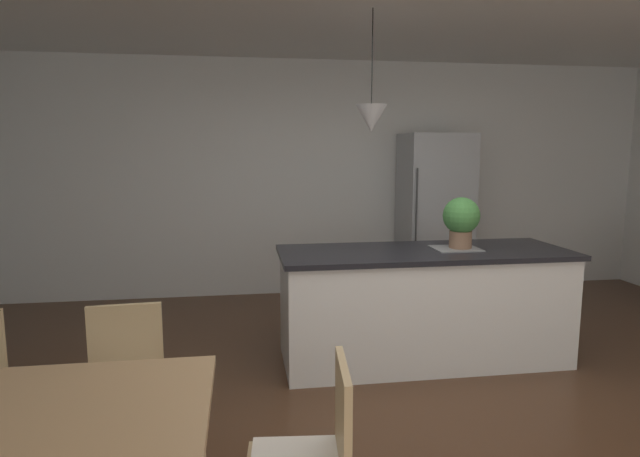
{
  "coord_description": "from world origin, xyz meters",
  "views": [
    {
      "loc": [
        -0.92,
        -2.85,
        1.67
      ],
      "look_at": [
        -0.4,
        0.59,
        1.16
      ],
      "focal_mm": 29.41,
      "sensor_mm": 36.0,
      "label": 1
    }
  ],
  "objects_px": {
    "chair_far_right": "(124,386)",
    "kitchen_island": "(423,304)",
    "potted_plant_on_island": "(461,219)",
    "refrigerator": "(434,216)"
  },
  "relations": [
    {
      "from": "kitchen_island",
      "to": "potted_plant_on_island",
      "type": "distance_m",
      "value": 0.74
    },
    {
      "from": "chair_far_right",
      "to": "refrigerator",
      "type": "xyz_separation_m",
      "value": [
        2.81,
        3.05,
        0.46
      ]
    },
    {
      "from": "chair_far_right",
      "to": "potted_plant_on_island",
      "type": "xyz_separation_m",
      "value": [
        2.33,
        1.22,
        0.66
      ]
    },
    {
      "from": "refrigerator",
      "to": "potted_plant_on_island",
      "type": "relative_size",
      "value": 4.52
    },
    {
      "from": "kitchen_island",
      "to": "refrigerator",
      "type": "height_order",
      "value": "refrigerator"
    },
    {
      "from": "refrigerator",
      "to": "chair_far_right",
      "type": "bearing_deg",
      "value": -132.74
    },
    {
      "from": "chair_far_right",
      "to": "potted_plant_on_island",
      "type": "height_order",
      "value": "potted_plant_on_island"
    },
    {
      "from": "kitchen_island",
      "to": "potted_plant_on_island",
      "type": "bearing_deg",
      "value": 0.0
    },
    {
      "from": "refrigerator",
      "to": "potted_plant_on_island",
      "type": "xyz_separation_m",
      "value": [
        -0.48,
        -1.83,
        0.2
      ]
    },
    {
      "from": "chair_far_right",
      "to": "kitchen_island",
      "type": "bearing_deg",
      "value": 30.82
    }
  ]
}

